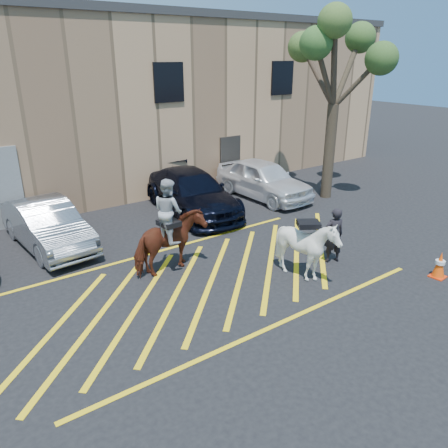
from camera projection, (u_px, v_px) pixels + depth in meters
ground at (205, 277)px, 11.77m from camera, size 90.00×90.00×0.00m
car_silver_sedan at (47, 225)px, 13.40m from camera, size 1.90×4.50×1.44m
car_blue_suv at (192, 192)px, 16.43m from camera, size 2.75×5.55×1.55m
car_white_suv at (263, 179)px, 18.13m from camera, size 2.00×4.69×1.58m
handler at (334, 235)px, 12.40m from camera, size 0.69×0.58×1.62m
warehouse at (56, 102)px, 19.52m from camera, size 32.42×10.20×7.30m
hatching_zone at (211, 281)px, 11.54m from camera, size 12.60×5.12×0.01m
mounted_bay at (169, 236)px, 11.72m from camera, size 2.09×1.14×2.64m
saddled_white at (307, 248)px, 11.44m from camera, size 2.04×2.09×1.74m
traffic_cone at (440, 265)px, 11.66m from camera, size 0.41×0.41×0.73m
tree at (338, 52)px, 16.40m from camera, size 3.99×4.37×7.31m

